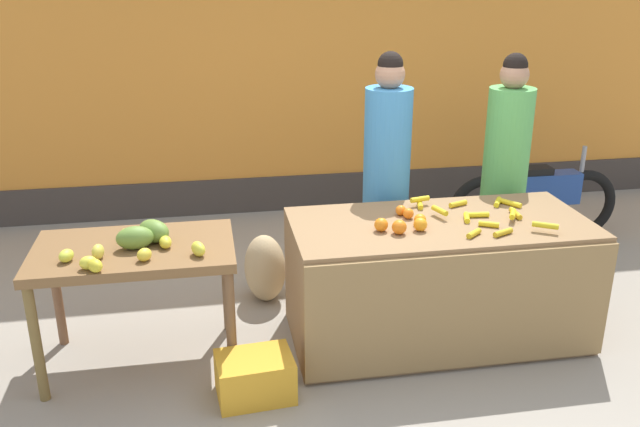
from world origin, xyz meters
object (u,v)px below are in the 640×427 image
object	(u,v)px
vendor_woman_blue_shirt	(386,177)
produce_sack	(265,268)
parked_motorcycle	(534,200)
produce_crate	(255,377)
vendor_woman_green_shirt	(505,172)

from	to	relation	value
vendor_woman_blue_shirt	produce_sack	distance (m)	1.12
vendor_woman_blue_shirt	produce_sack	xyz separation A→B (m)	(-0.91, 0.01, -0.66)
parked_motorcycle	produce_crate	distance (m)	3.30
vendor_woman_blue_shirt	parked_motorcycle	bearing A→B (deg)	24.66
parked_motorcycle	produce_sack	distance (m)	2.59
parked_motorcycle	produce_sack	bearing A→B (deg)	-164.02
vendor_woman_green_shirt	vendor_woman_blue_shirt	bearing A→B (deg)	-177.42
produce_crate	parked_motorcycle	bearing A→B (deg)	35.68
vendor_woman_green_shirt	parked_motorcycle	distance (m)	1.06
vendor_woman_blue_shirt	parked_motorcycle	xyz separation A→B (m)	(1.58, 0.73, -0.52)
produce_crate	produce_sack	distance (m)	1.22
parked_motorcycle	produce_crate	world-z (taller)	parked_motorcycle
vendor_woman_blue_shirt	vendor_woman_green_shirt	world-z (taller)	vendor_woman_blue_shirt
parked_motorcycle	produce_sack	world-z (taller)	parked_motorcycle
vendor_woman_blue_shirt	vendor_woman_green_shirt	bearing A→B (deg)	2.58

